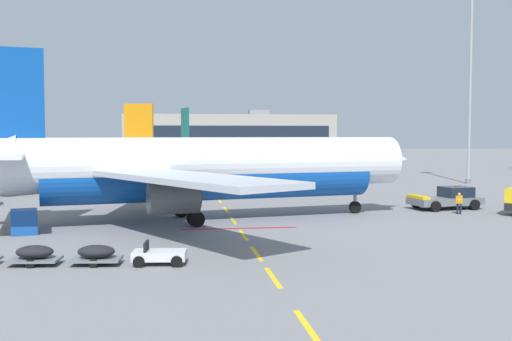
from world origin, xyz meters
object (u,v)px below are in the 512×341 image
Objects in this scene: airliner_foreground at (206,168)px; ground_crew_worker at (459,202)px; uld_cargo_container at (24,222)px; airliner_far_center at (168,151)px; pushback_tug at (447,198)px; baggage_train at (66,254)px; apron_light_mast_far at (471,51)px; airliner_far_right at (56,161)px.

airliner_foreground is 20.65m from ground_crew_worker.
ground_crew_worker reaches higher than uld_cargo_container.
airliner_far_center reaches higher than ground_crew_worker.
ground_crew_worker is (23.74, -61.85, -2.44)m from airliner_far_center.
pushback_tug is 0.55× the size of baggage_train.
airliner_far_center is 17.34× the size of ground_crew_worker.
airliner_foreground is at bearing 62.14° from baggage_train.
apron_light_mast_far reaches higher than airliner_foreground.
ground_crew_worker is 0.06× the size of apron_light_mast_far.
apron_light_mast_far is at bearing 35.31° from uld_cargo_container.
airliner_foreground is at bearing -86.96° from airliner_far_center.
baggage_train is at bearing -134.87° from apron_light_mast_far.
airliner_foreground is at bearing -177.62° from ground_crew_worker.
pushback_tug is (21.01, 4.19, -3.05)m from airliner_foreground.
airliner_foreground is 20.09× the size of ground_crew_worker.
uld_cargo_container is (4.57, -35.72, -2.43)m from airliner_far_right.
ground_crew_worker is at bearing -39.31° from airliner_far_right.
baggage_train is (-4.32, -77.16, -2.90)m from airliner_far_center.
airliner_far_center is 34.26m from airliner_far_right.
apron_light_mast_far reaches higher than airliner_far_right.
airliner_far_right is at bearing 140.69° from ground_crew_worker.
baggage_train is at bearing -66.45° from uld_cargo_container.
pushback_tug is at bearing 11.27° from airliner_foreground.
airliner_foreground is 5.43× the size of pushback_tug.
airliner_far_right is 2.36× the size of baggage_train.
airliner_foreground reaches higher than baggage_train.
airliner_foreground is 35.18m from airliner_far_right.
pushback_tug is 0.23× the size of airliner_far_right.
airliner_far_center is at bearing 112.58° from pushback_tug.
ground_crew_worker is 32.81m from uld_cargo_container.
pushback_tug is 0.23× the size of apron_light_mast_far.
airliner_far_right is 14.41× the size of uld_cargo_container.
apron_light_mast_far is (52.23, -1.96, 13.88)m from airliner_far_right.
baggage_train is at bearing -93.20° from airliner_far_center.
ground_crew_worker is 35.96m from apron_light_mast_far.
pushback_tug is 0.21× the size of airliner_far_center.
pushback_tug is at bearing -120.58° from apron_light_mast_far.
apron_light_mast_far is at bearing 39.16° from airliner_foreground.
pushback_tug is 33.17m from apron_light_mast_far.
pushback_tug is at bearing -35.63° from airliner_far_right.
baggage_train is (8.85, -45.54, -2.70)m from airliner_far_right.
airliner_far_center is 2.56× the size of baggage_train.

